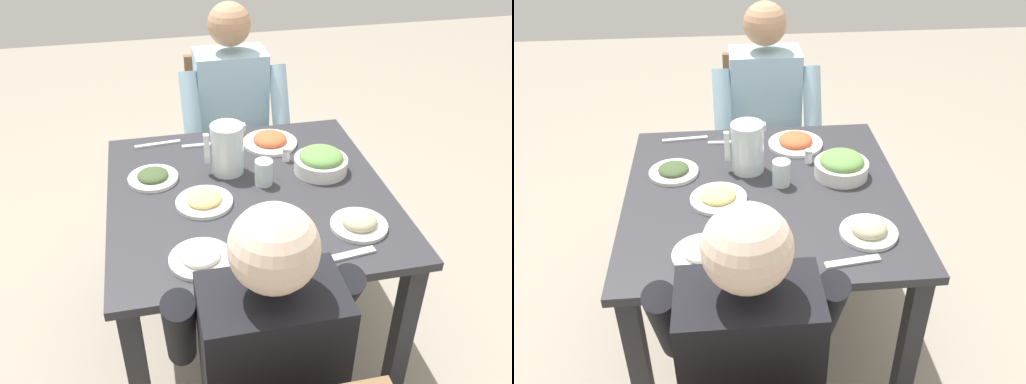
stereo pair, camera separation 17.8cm
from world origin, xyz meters
TOP-DOWN VIEW (x-y plane):
  - ground_plane at (0.00, 0.00)m, footprint 8.00×8.00m
  - dining_table at (0.00, 0.00)m, footprint 0.98×0.98m
  - chair_near at (-0.07, -0.86)m, footprint 0.40×0.40m
  - diner_near at (-0.07, -0.66)m, footprint 0.48×0.53m
  - diner_far at (0.10, 0.66)m, footprint 0.48×0.53m
  - water_pitcher at (0.05, -0.15)m, footprint 0.16×0.12m
  - salad_bowl at (-0.29, -0.08)m, footprint 0.20×0.20m
  - plate_dolmas at (0.33, -0.15)m, footprint 0.18×0.18m
  - plate_beans at (-0.31, 0.27)m, footprint 0.18×0.18m
  - plate_fries at (0.16, 0.04)m, footprint 0.20×0.20m
  - plate_rice_curry at (-0.15, -0.33)m, footprint 0.22×0.22m
  - plate_yoghurt at (0.21, 0.33)m, footprint 0.19×0.19m
  - water_glass_by_pitcher at (-0.06, -0.04)m, footprint 0.06×0.06m
  - water_glass_near_left at (0.07, 0.31)m, footprint 0.06×0.06m
  - water_glass_center at (0.02, 0.40)m, footprint 0.07×0.07m
  - salt_shaker at (-0.18, -0.19)m, footprint 0.03×0.03m
  - fork_near at (-0.23, 0.40)m, footprint 0.17×0.05m
  - knife_near at (0.29, -0.41)m, footprint 0.19×0.03m
  - fork_far at (0.08, 0.37)m, footprint 0.17×0.04m
  - knife_far at (0.11, -0.37)m, footprint 0.19×0.02m

SIDE VIEW (x-z plane):
  - ground_plane at x=0.00m, z-range 0.00..0.00m
  - chair_near at x=-0.07m, z-range 0.06..0.93m
  - dining_table at x=0.00m, z-range 0.25..0.96m
  - diner_near at x=-0.07m, z-range 0.06..1.23m
  - diner_far at x=0.10m, z-range 0.06..1.23m
  - fork_near at x=-0.23m, z-range 0.71..0.72m
  - knife_near at x=0.29m, z-range 0.71..0.72m
  - fork_far at x=0.08m, z-range 0.71..0.72m
  - knife_far at x=0.11m, z-range 0.71..0.72m
  - plate_dolmas at x=0.33m, z-range 0.70..0.74m
  - plate_fries at x=0.16m, z-range 0.70..0.74m
  - plate_yoghurt at x=0.21m, z-range 0.70..0.75m
  - plate_rice_curry at x=-0.15m, z-range 0.70..0.75m
  - plate_beans at x=-0.31m, z-range 0.70..0.75m
  - salt_shaker at x=-0.18m, z-range 0.71..0.76m
  - salad_bowl at x=-0.29m, z-range 0.70..0.79m
  - water_glass_near_left at x=0.07m, z-range 0.71..0.79m
  - water_glass_by_pitcher at x=-0.06m, z-range 0.71..0.80m
  - water_glass_center at x=0.02m, z-range 0.71..0.81m
  - water_pitcher at x=0.05m, z-range 0.71..0.90m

